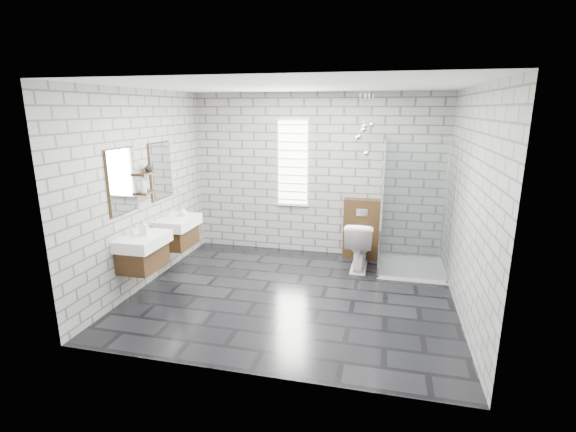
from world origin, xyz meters
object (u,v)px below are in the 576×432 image
(shower_enclosure, at_px, (406,241))
(vanity_left, at_px, (140,242))
(vanity_right, at_px, (176,223))
(toilet, at_px, (359,245))
(cistern_panel, at_px, (362,229))

(shower_enclosure, bearing_deg, vanity_left, -153.66)
(vanity_left, bearing_deg, vanity_right, 90.00)
(vanity_right, bearing_deg, toilet, 15.35)
(vanity_left, distance_m, cistern_panel, 3.50)
(cistern_panel, xyz_separation_m, toilet, (0.00, -0.52, -0.12))
(shower_enclosure, bearing_deg, vanity_right, -167.63)
(vanity_left, xyz_separation_m, vanity_right, (0.00, 0.94, 0.00))
(vanity_left, height_order, shower_enclosure, shower_enclosure)
(shower_enclosure, relative_size, toilet, 2.66)
(cistern_panel, distance_m, toilet, 0.53)
(cistern_panel, distance_m, shower_enclosure, 0.87)
(vanity_left, height_order, toilet, vanity_left)
(vanity_right, xyz_separation_m, toilet, (2.71, 0.74, -0.38))
(vanity_left, distance_m, vanity_right, 0.94)
(cistern_panel, height_order, toilet, cistern_panel)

